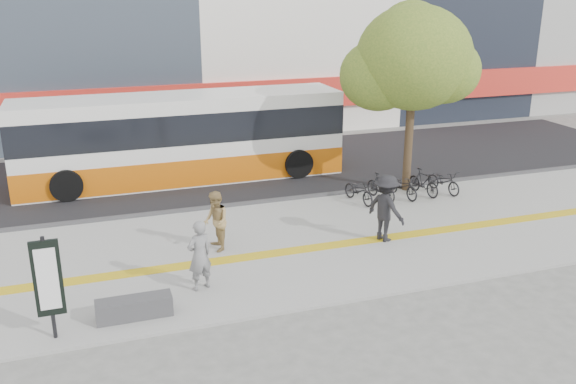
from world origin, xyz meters
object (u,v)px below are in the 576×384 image
object	(u,v)px
signboard	(48,280)
bus	(182,140)
pedestrian_dark	(386,208)
seated_woman	(199,255)
bench	(134,308)
pedestrian_tan	(216,221)
street_tree	(411,60)

from	to	relation	value
signboard	bus	distance (m)	10.89
pedestrian_dark	signboard	bearing A→B (deg)	83.55
signboard	seated_woman	xyz separation A→B (m)	(3.20, 1.15, -0.44)
bench	pedestrian_dark	bearing A→B (deg)	16.65
signboard	pedestrian_dark	xyz separation A→B (m)	(8.63, 2.41, -0.34)
pedestrian_tan	street_tree	bearing A→B (deg)	110.51
bench	bus	xyz separation A→B (m)	(2.70, 9.70, 1.21)
bench	pedestrian_dark	size ratio (longest dim) A/B	0.85
signboard	bus	xyz separation A→B (m)	(4.30, 10.01, 0.15)
bench	bus	distance (m)	10.14
bus	pedestrian_tan	world-z (taller)	bus
pedestrian_dark	bench	bearing A→B (deg)	84.61
pedestrian_tan	pedestrian_dark	size ratio (longest dim) A/B	0.86
bench	pedestrian_tan	distance (m)	3.86
pedestrian_tan	signboard	bearing A→B (deg)	-53.57
pedestrian_dark	street_tree	bearing A→B (deg)	-57.14
bus	pedestrian_tan	distance (m)	6.80
street_tree	pedestrian_dark	bearing A→B (deg)	-125.09
street_tree	pedestrian_tan	xyz separation A→B (m)	(-7.34, -3.09, -3.62)
pedestrian_tan	pedestrian_dark	world-z (taller)	pedestrian_dark
bench	signboard	xyz separation A→B (m)	(-1.60, -0.31, 1.06)
bench	bus	bearing A→B (deg)	74.46
seated_woman	pedestrian_tan	world-z (taller)	seated_woman
bus	seated_woman	distance (m)	8.94
bench	pedestrian_tan	xyz separation A→B (m)	(2.44, 2.93, 0.59)
bus	street_tree	bearing A→B (deg)	-27.45
signboard	seated_woman	size ratio (longest dim) A/B	1.30
street_tree	pedestrian_dark	distance (m)	5.93
bus	seated_woman	xyz separation A→B (m)	(-1.10, -8.85, -0.58)
pedestrian_tan	bench	bearing A→B (deg)	-42.02
pedestrian_tan	bus	bearing A→B (deg)	175.49
street_tree	bus	size ratio (longest dim) A/B	0.54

